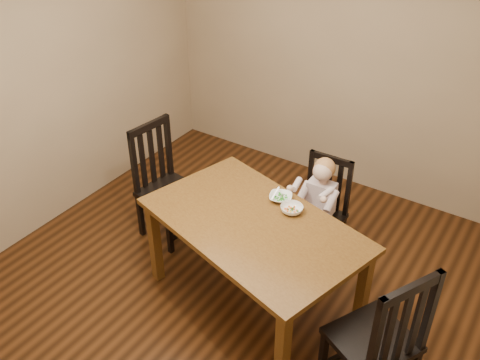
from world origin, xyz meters
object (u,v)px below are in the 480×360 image
Objects in this scene: bowl_peas at (281,198)px; toddler at (320,201)px; bowl_veg at (292,209)px; dining_table at (253,232)px; chair_left at (165,184)px; chair_child at (321,211)px; chair_right at (380,339)px.

toddler is at bearing 72.44° from bowl_peas.
bowl_veg is at bearing 89.54° from toddler.
bowl_peas is at bearing 71.10° from toddler.
bowl_veg reaches higher than dining_table.
chair_child is at bearing 117.40° from chair_left.
bowl_veg is (1.34, -0.08, 0.31)m from chair_left.
chair_right is 1.29m from bowl_peas.
chair_child is 1.42m from chair_left.
bowl_peas is (-0.14, -0.49, 0.38)m from chair_child.
bowl_peas is 0.17m from bowl_veg.
dining_table is 1.67× the size of chair_left.
chair_child is 5.40× the size of bowl_peas.
chair_child reaches higher than dining_table.
chair_left reaches higher than dining_table.
chair_left is 6.27× the size of bowl_peas.
chair_right is at bearing 130.23° from toddler.
chair_child is at bearing 74.19° from bowl_peas.
bowl_veg is at bearing -31.76° from bowl_peas.
chair_child is 0.86× the size of chair_left.
bowl_peas is at bearing 148.24° from bowl_veg.
toddler is 3.14× the size of bowl_veg.
dining_table is 0.37m from bowl_peas.
toddler is (0.16, 0.79, -0.13)m from dining_table.
dining_table is 1.93× the size of chair_child.
chair_child is at bearing 90.91° from bowl_veg.
chair_left is 1.38m from bowl_veg.
chair_right is at bearing 129.02° from chair_child.
chair_right is (0.95, -1.12, 0.09)m from chair_child.
dining_table is at bearing 102.85° from chair_right.
chair_child is at bearing 67.15° from chair_right.
chair_right is at bearing -29.79° from bowl_veg.
chair_child is 0.15m from toddler.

